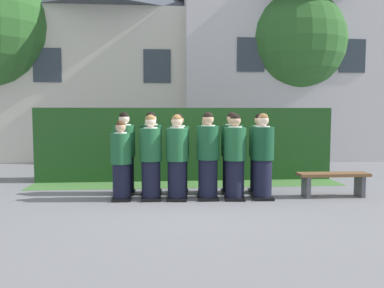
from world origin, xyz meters
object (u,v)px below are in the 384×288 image
student_front_row_3 (208,158)px  student_rear_row_1 (151,155)px  student_rear_row_2 (179,156)px  student_front_row_1 (151,159)px  student_rear_row_0 (125,155)px  student_rear_row_5 (259,155)px  student_front_row_4 (235,159)px  wooden_bench (333,179)px  student_front_row_5 (263,158)px  student_rear_row_3 (207,157)px  student_front_row_2 (177,159)px  student_rear_row_4 (232,155)px  student_front_row_0 (121,162)px

student_front_row_3 → student_rear_row_1: student_rear_row_1 is taller
student_rear_row_2 → student_front_row_1: bearing=-136.8°
student_rear_row_0 → student_rear_row_1: (0.54, -0.02, 0.00)m
student_front_row_1 → student_front_row_3: bearing=-1.9°
student_rear_row_0 → student_rear_row_5: bearing=-2.2°
student_front_row_3 → student_rear_row_2: bearing=134.1°
student_front_row_4 → wooden_bench: student_front_row_4 is taller
student_front_row_5 → wooden_bench: 1.51m
student_front_row_4 → student_rear_row_3: (-0.47, 0.57, -0.02)m
student_front_row_2 → student_rear_row_4: (1.15, 0.51, 0.02)m
student_front_row_2 → wooden_bench: 3.13m
student_rear_row_1 → student_rear_row_2: bearing=-3.1°
student_rear_row_2 → student_front_row_0: bearing=-155.6°
wooden_bench → student_front_row_3: bearing=179.9°
student_front_row_0 → student_front_row_5: (2.71, -0.10, 0.07)m
student_front_row_1 → student_front_row_3: student_front_row_3 is taller
student_front_row_1 → student_rear_row_2: bearing=43.2°
student_front_row_5 → student_rear_row_1: bearing=163.4°
student_front_row_3 → student_rear_row_5: size_ratio=1.02×
student_front_row_3 → student_rear_row_4: size_ratio=1.00×
student_front_row_5 → student_front_row_3: bearing=177.1°
student_front_row_2 → student_front_row_4: bearing=-2.7°
student_front_row_0 → student_rear_row_2: (1.12, 0.51, 0.06)m
student_front_row_5 → student_rear_row_4: (-0.50, 0.57, 0.01)m
student_rear_row_2 → wooden_bench: (3.04, -0.56, -0.44)m
student_front_row_2 → student_rear_row_3: bearing=39.0°
student_rear_row_4 → wooden_bench: (1.94, -0.52, -0.45)m
student_front_row_5 → student_rear_row_3: bearing=150.5°
student_front_row_1 → student_rear_row_5: size_ratio=0.99×
student_front_row_2 → student_rear_row_1: 0.77m
student_front_row_0 → student_rear_row_2: student_rear_row_2 is taller
student_rear_row_3 → student_front_row_2: bearing=-141.0°
student_front_row_1 → student_front_row_3: 1.09m
student_front_row_5 → wooden_bench: student_front_row_5 is taller
student_rear_row_5 → wooden_bench: (1.37, -0.51, -0.44)m
student_rear_row_1 → student_rear_row_4: bearing=-2.5°
student_front_row_1 → student_rear_row_2: student_rear_row_2 is taller
student_rear_row_0 → student_rear_row_2: (1.10, -0.05, -0.01)m
student_front_row_2 → student_front_row_0: bearing=177.4°
student_front_row_1 → student_rear_row_0: 0.80m
student_rear_row_0 → student_rear_row_1: size_ratio=1.00×
student_front_row_3 → student_rear_row_3: student_front_row_3 is taller
wooden_bench → student_rear_row_5: bearing=159.6°
student_front_row_4 → student_rear_row_3: student_front_row_4 is taller
student_front_row_3 → student_rear_row_4: bearing=42.7°
student_front_row_0 → student_front_row_4: 2.17m
student_front_row_0 → wooden_bench: (4.16, -0.06, -0.37)m
student_front_row_4 → student_rear_row_2: size_ratio=1.00×
student_rear_row_3 → student_front_row_0: bearing=-164.6°
student_front_row_0 → student_front_row_1: size_ratio=0.93×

